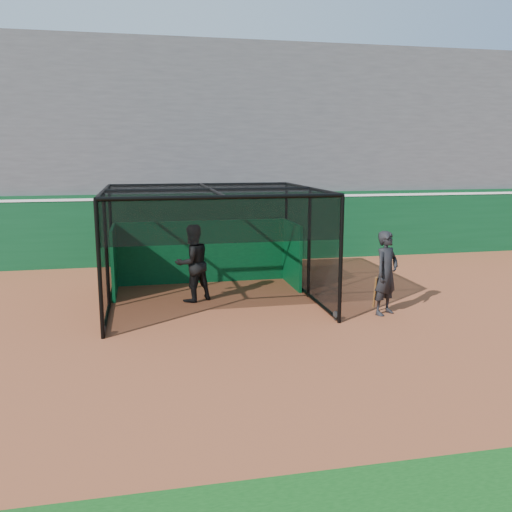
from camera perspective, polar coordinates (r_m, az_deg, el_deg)
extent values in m
plane|color=#994D2C|center=(11.75, 1.20, -8.55)|extent=(120.00, 120.00, 0.00)
cube|color=#0B3C1D|center=(19.64, -4.39, 3.00)|extent=(50.00, 0.45, 2.50)
cube|color=white|center=(19.52, -4.43, 6.20)|extent=(50.00, 0.50, 0.08)
cube|color=#4C4C4F|center=(23.31, -5.75, 10.66)|extent=(50.00, 7.85, 7.75)
cube|color=#4C4C4F|center=(27.09, -6.77, 20.15)|extent=(50.00, 0.30, 1.20)
cube|color=#085125|center=(16.50, -5.67, 0.45)|extent=(5.19, 0.10, 1.90)
cylinder|color=black|center=(12.28, -15.76, -7.56)|extent=(0.08, 0.22, 0.22)
cylinder|color=black|center=(13.00, 8.43, -6.24)|extent=(0.08, 0.22, 0.22)
cylinder|color=black|center=(16.53, -14.79, -2.81)|extent=(0.08, 0.22, 0.22)
cylinder|color=black|center=(17.07, 3.32, -2.04)|extent=(0.08, 0.22, 0.22)
imported|color=black|center=(14.42, -6.71, -0.75)|extent=(1.25, 1.15, 2.06)
imported|color=black|center=(13.50, 13.55, -1.76)|extent=(0.90, 0.80, 2.06)
cylinder|color=#593819|center=(13.55, 12.41, -3.74)|extent=(0.14, 0.32, 0.82)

